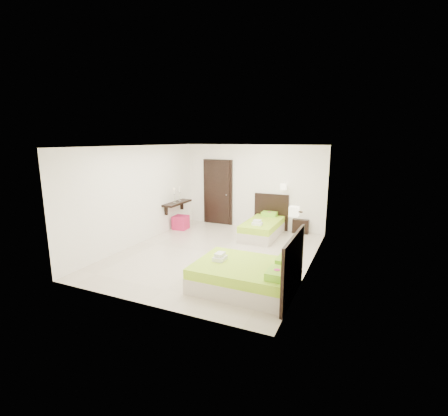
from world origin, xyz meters
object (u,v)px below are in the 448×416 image
at_px(bed_double, 249,275).
at_px(ottoman, 181,222).
at_px(bed_single, 263,227).
at_px(nightstand, 301,225).

relative_size(bed_double, ottoman, 4.38).
bearing_deg(bed_double, ottoman, 137.64).
height_order(bed_single, ottoman, bed_single).
distance_m(bed_double, ottoman, 4.55).
distance_m(bed_single, nightstand, 1.26).
relative_size(bed_single, nightstand, 3.80).
bearing_deg(ottoman, nightstand, 18.70).
height_order(bed_single, bed_double, bed_double).
distance_m(bed_double, nightstand, 4.26).
relative_size(bed_single, ottoman, 4.22).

